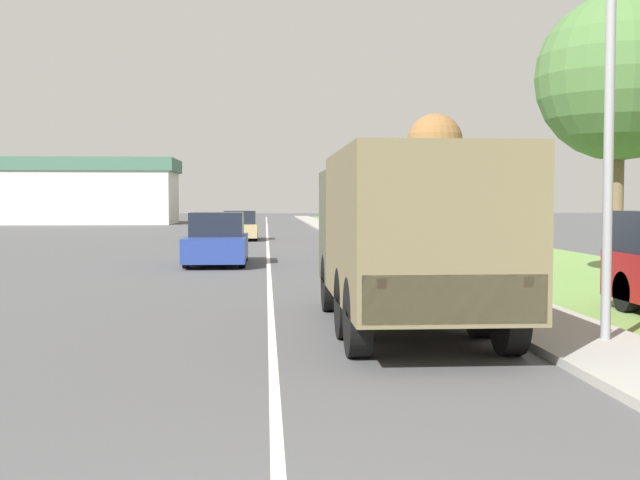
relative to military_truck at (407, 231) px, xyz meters
The scene contains 11 objects.
ground_plane 30.65m from the military_truck, 94.06° to the left, with size 180.00×180.00×0.00m, color #4C4C4F.
lane_centre_stripe 30.65m from the military_truck, 94.06° to the left, with size 0.12×120.00×0.00m.
sidewalk_right 30.65m from the military_truck, 85.63° to the left, with size 1.80×120.00×0.12m.
grass_strip_right 31.30m from the military_truck, 77.56° to the left, with size 7.00×120.00×0.02m.
military_truck is the anchor object (origin of this frame).
car_nearest_ahead 14.37m from the military_truck, 105.60° to the left, with size 1.93×4.86×1.71m.
car_second_ahead 30.32m from the military_truck, 96.87° to the left, with size 1.87×4.05×1.56m.
lamp_post 4.06m from the military_truck, 34.39° to the right, with size 1.69×0.24×7.34m.
tree_mid_right 11.03m from the military_truck, 48.17° to the left, with size 4.31×4.31×7.44m.
tree_far_right 25.14m from the military_truck, 76.99° to the left, with size 2.57×2.57×6.13m.
building_distant 63.69m from the military_truck, 107.15° to the left, with size 17.06×8.54×5.83m.
Camera 1 is at (-0.09, -3.21, 2.10)m, focal length 45.00 mm.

